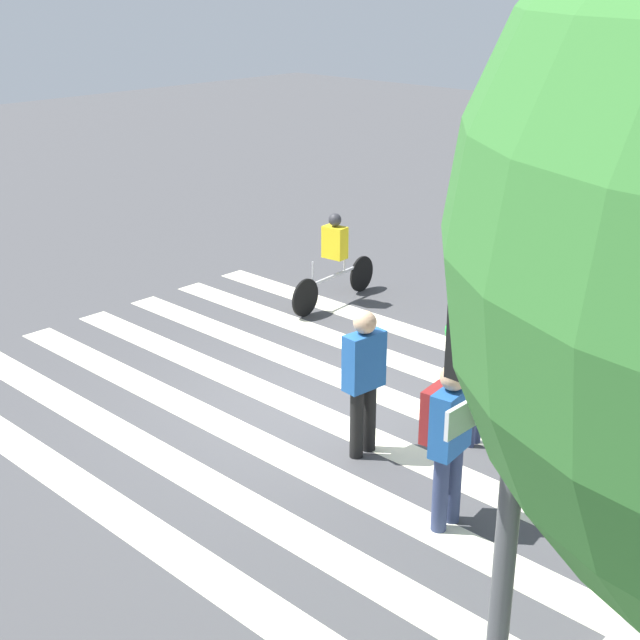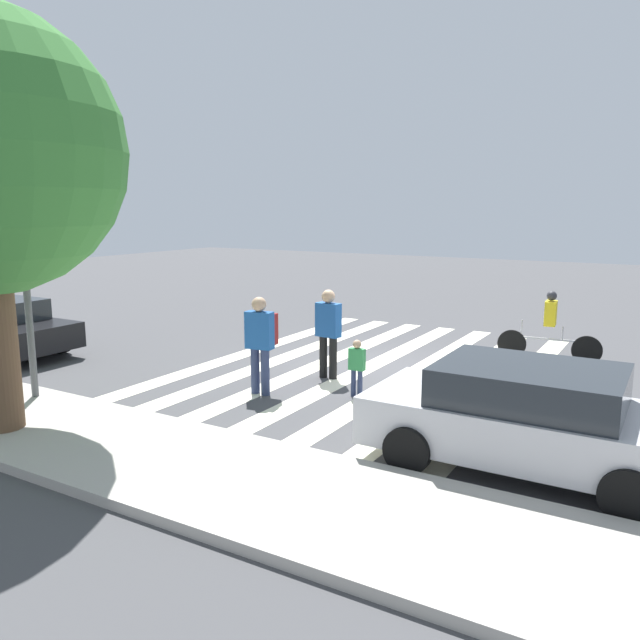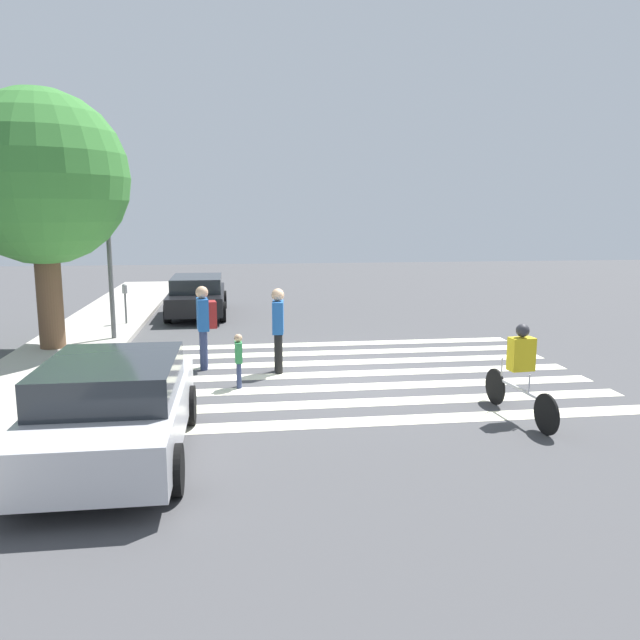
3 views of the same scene
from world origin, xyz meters
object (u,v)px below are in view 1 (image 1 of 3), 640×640
Objects in this scene: pedestrian_adult_blue_shirt at (447,432)px; cyclist_mid_street at (335,256)px; pedestrian_child_with_backpack at (364,375)px; pedestrian_adult_tall_backpack at (476,400)px; traffic_light at (493,436)px.

pedestrian_adult_blue_shirt is 0.82× the size of cyclist_mid_street.
pedestrian_child_with_backpack is 0.81× the size of cyclist_mid_street.
pedestrian_child_with_backpack is at bearing -40.89° from pedestrian_adult_tall_backpack.
pedestrian_child_with_backpack is at bearing -116.48° from pedestrian_adult_blue_shirt.
pedestrian_child_with_backpack is 1.70× the size of pedestrian_adult_tall_backpack.
traffic_light reaches higher than pedestrian_adult_tall_backpack.
pedestrian_child_with_backpack is 5.20m from cyclist_mid_street.
traffic_light is at bearing -126.65° from pedestrian_child_with_backpack.
pedestrian_adult_tall_backpack is at bearing 56.24° from cyclist_mid_street.
cyclist_mid_street is at bearing 52.25° from pedestrian_child_with_backpack.
traffic_light is 2.50× the size of pedestrian_child_with_backpack.
pedestrian_adult_tall_backpack is (-1.09, 0.85, -0.42)m from pedestrian_child_with_backpack.
pedestrian_adult_blue_shirt is (-3.11, -2.40, -2.10)m from traffic_light.
pedestrian_adult_tall_backpack is (-4.73, -3.12, -2.57)m from traffic_light.
pedestrian_adult_blue_shirt is at bearing 20.90° from pedestrian_adult_tall_backpack.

